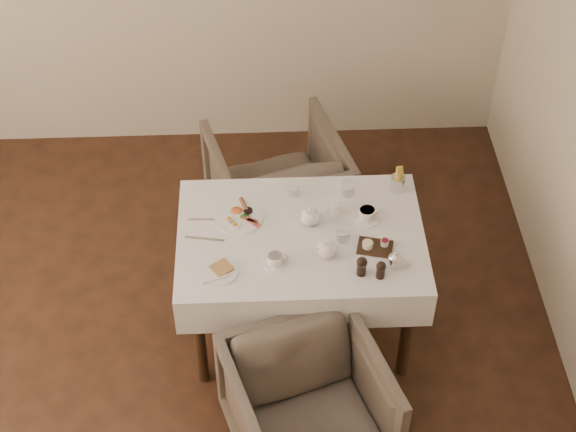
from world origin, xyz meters
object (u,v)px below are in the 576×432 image
Objects in this scene: armchair_near at (308,409)px; teapot_centre at (310,216)px; armchair_far at (277,186)px; breakfast_plate at (239,216)px; table at (301,250)px.

teapot_centre reaches higher than armchair_near.
armchair_far is 5.33× the size of teapot_centre.
armchair_near is 2.85× the size of breakfast_plate.
armchair_far is 0.87m from teapot_centre.
armchair_far is at bearing 99.21° from teapot_centre.
breakfast_plate is (-0.22, -0.67, 0.41)m from armchair_far.
breakfast_plate is 0.38m from teapot_centre.
teapot_centre reaches higher than table.
armchair_far is (-0.10, 0.81, -0.28)m from table.
teapot_centre is at bearing 68.64° from armchair_near.
table is at bearing -16.06° from breakfast_plate.
breakfast_plate reaches higher than armchair_far.
breakfast_plate is (-0.32, 0.14, 0.13)m from table.
table is 0.37m from breakfast_plate.
table reaches higher than armchair_far.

